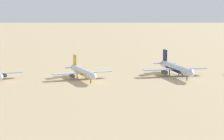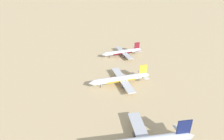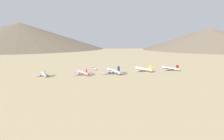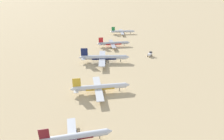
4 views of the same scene
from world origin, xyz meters
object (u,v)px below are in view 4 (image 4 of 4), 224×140
(service_truck, at_px, (150,54))
(parked_jet_2, at_px, (104,58))
(parked_jet_3, at_px, (113,43))
(parked_jet_4, at_px, (123,32))
(parked_jet_1, at_px, (100,87))
(parked_jet_0, at_px, (75,137))

(service_truck, bearing_deg, parked_jet_2, -161.51)
(parked_jet_3, bearing_deg, parked_jet_4, 76.66)
(parked_jet_1, bearing_deg, parked_jet_2, 89.27)
(parked_jet_2, relative_size, parked_jet_4, 1.40)
(service_truck, bearing_deg, parked_jet_4, 105.92)
(parked_jet_0, relative_size, service_truck, 5.85)
(parked_jet_2, xyz_separation_m, service_truck, (40.91, 13.68, -2.01))
(parked_jet_4, xyz_separation_m, service_truck, (21.37, -74.90, -0.88))
(parked_jet_4, relative_size, service_truck, 5.39)
(parked_jet_1, xyz_separation_m, parked_jet_4, (20.16, 137.06, -0.65))
(parked_jet_2, bearing_deg, parked_jet_1, -90.73)
(parked_jet_3, bearing_deg, parked_jet_0, -97.59)
(parked_jet_0, distance_m, parked_jet_1, 43.30)
(parked_jet_4, distance_m, service_truck, 77.89)
(parked_jet_0, xyz_separation_m, service_truck, (50.23, 104.58, -1.12))
(parked_jet_2, bearing_deg, parked_jet_3, 78.62)
(parked_jet_2, height_order, parked_jet_3, parked_jet_2)
(parked_jet_2, distance_m, service_truck, 43.18)
(parked_jet_1, bearing_deg, service_truck, 56.26)
(parked_jet_0, bearing_deg, parked_jet_3, 82.41)
(parked_jet_0, distance_m, parked_jet_2, 91.38)
(parked_jet_4, bearing_deg, parked_jet_0, -99.14)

